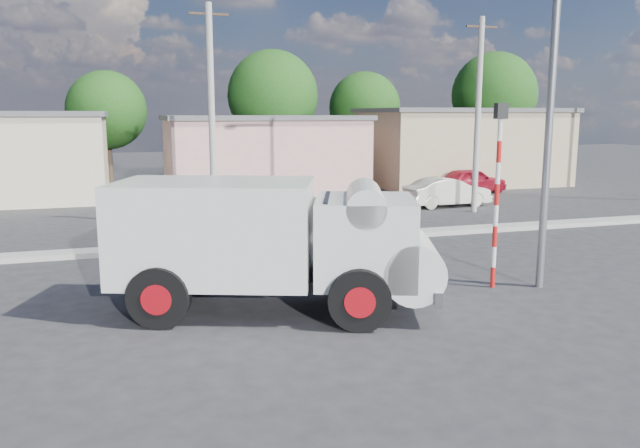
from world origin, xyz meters
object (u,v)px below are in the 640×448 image
object	(u,v)px
car_cream	(447,192)
car_red	(471,181)
traffic_pole	(498,180)
bicycle	(338,264)
cyclist	(338,254)
streetlight	(546,76)
truck	(277,240)

from	to	relation	value
car_cream	car_red	xyz separation A→B (m)	(3.56, 3.91, 0.02)
traffic_pole	bicycle	bearing A→B (deg)	160.68
cyclist	car_cream	bearing A→B (deg)	-22.47
traffic_pole	streetlight	distance (m)	2.56
car_cream	car_red	distance (m)	5.29
car_cream	streetlight	bearing A→B (deg)	156.36
car_red	traffic_pole	world-z (taller)	traffic_pole
streetlight	cyclist	bearing A→B (deg)	161.02
cyclist	car_red	xyz separation A→B (m)	(12.55, 14.95, -0.12)
truck	cyclist	distance (m)	2.46
bicycle	streetlight	size ratio (longest dim) A/B	0.23
cyclist	car_red	size ratio (longest dim) A/B	0.40
bicycle	traffic_pole	bearing A→B (deg)	-92.63
car_cream	streetlight	xyz separation A→B (m)	(-4.54, -12.57, 4.31)
truck	bicycle	xyz separation A→B (m)	(1.85, 1.43, -0.99)
truck	bicycle	distance (m)	2.54
traffic_pole	car_cream	bearing A→B (deg)	65.93
car_cream	traffic_pole	bearing A→B (deg)	152.16
truck	bicycle	world-z (taller)	truck
traffic_pole	streetlight	size ratio (longest dim) A/B	0.48
car_cream	bicycle	bearing A→B (deg)	137.08
cyclist	car_cream	size ratio (longest dim) A/B	0.40
bicycle	car_cream	world-z (taller)	car_cream
cyclist	traffic_pole	world-z (taller)	traffic_pole
truck	car_red	xyz separation A→B (m)	(14.40, 16.38, -0.86)
car_red	car_cream	bearing A→B (deg)	128.90
bicycle	cyclist	world-z (taller)	cyclist
car_cream	car_red	size ratio (longest dim) A/B	1.01
cyclist	traffic_pole	distance (m)	4.13
car_red	streetlight	world-z (taller)	streetlight
truck	bicycle	size ratio (longest dim) A/B	3.46
car_cream	traffic_pole	distance (m)	13.58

